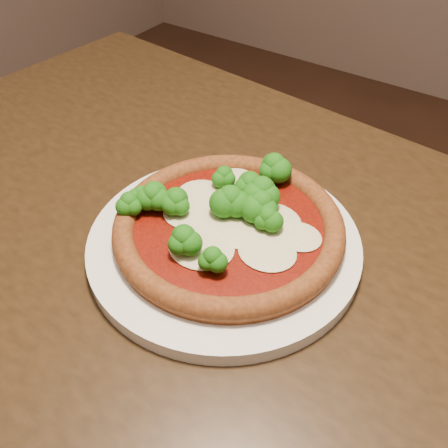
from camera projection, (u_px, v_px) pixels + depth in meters
The scene contains 3 objects.
dining_table at pixel (238, 326), 0.64m from camera, with size 1.39×0.92×0.75m.
plate at pixel (224, 243), 0.60m from camera, with size 0.33×0.33×0.02m, color silver.
pizza at pixel (228, 220), 0.59m from camera, with size 0.28×0.28×0.06m.
Camera 1 is at (0.12, -0.41, 1.18)m, focal length 40.00 mm.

